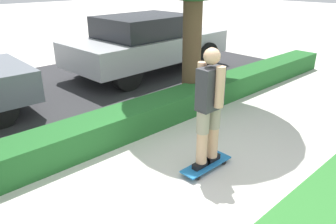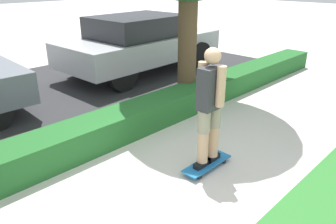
# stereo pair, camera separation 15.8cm
# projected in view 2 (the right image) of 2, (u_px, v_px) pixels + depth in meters

# --- Properties ---
(ground_plane) EXTENTS (60.00, 60.00, 0.00)m
(ground_plane) POSITION_uv_depth(u_px,v_px,m) (195.00, 177.00, 4.19)
(ground_plane) COLOR beige
(street_asphalt) EXTENTS (12.63, 5.00, 0.01)m
(street_asphalt) POSITION_uv_depth(u_px,v_px,m) (43.00, 98.00, 6.91)
(street_asphalt) COLOR #2D2D30
(street_asphalt) RESTS_ON ground_plane
(hedge_row) EXTENTS (12.63, 0.60, 0.44)m
(hedge_row) POSITION_uv_depth(u_px,v_px,m) (118.00, 125.00, 5.14)
(hedge_row) COLOR #236028
(hedge_row) RESTS_ON ground_plane
(skateboard) EXTENTS (0.78, 0.24, 0.08)m
(skateboard) POSITION_uv_depth(u_px,v_px,m) (207.00, 164.00, 4.37)
(skateboard) COLOR #1E6BAD
(skateboard) RESTS_ON ground_plane
(skater_person) EXTENTS (0.48, 0.40, 1.55)m
(skater_person) POSITION_uv_depth(u_px,v_px,m) (210.00, 106.00, 4.05)
(skater_person) COLOR black
(skater_person) RESTS_ON skateboard
(parked_car_middle) EXTENTS (4.38, 2.04, 1.47)m
(parked_car_middle) POSITION_uv_depth(u_px,v_px,m) (141.00, 42.00, 8.45)
(parked_car_middle) COLOR #B7B7BC
(parked_car_middle) RESTS_ON ground_plane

